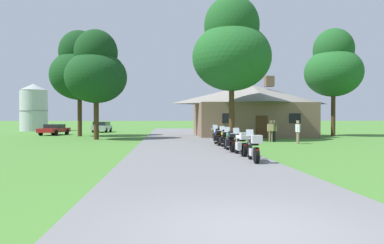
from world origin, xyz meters
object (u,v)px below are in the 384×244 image
at_px(motorcycle_blue_fifth_in_row, 218,137).
at_px(bystander_tan_shirt_beside_signpost, 271,130).
at_px(tree_left_far, 80,69).
at_px(parked_red_sedan_far_left, 54,129).
at_px(motorcycle_silver_second_in_row, 241,144).
at_px(bystander_olive_shirt_near_lodge, 274,130).
at_px(motorcycle_green_third_in_row, 231,141).
at_px(motorcycle_white_farthest_in_row, 217,135).
at_px(bystander_white_shirt_by_tree, 298,131).
at_px(tree_right_of_lodge, 333,66).
at_px(tree_left_near, 96,70).
at_px(tree_by_lodge_front, 232,48).
at_px(motorcycle_yellow_fourth_in_row, 225,139).
at_px(metal_silo_distant, 34,107).
at_px(parked_silver_suv_far_left, 102,126).
at_px(motorcycle_black_nearest_to_camera, 254,148).

xyz_separation_m(motorcycle_blue_fifth_in_row, bystander_tan_shirt_beside_signpost, (4.72, 3.74, 0.34)).
relative_size(tree_left_far, parked_red_sedan_far_left, 2.44).
height_order(motorcycle_silver_second_in_row, bystander_olive_shirt_near_lodge, bystander_olive_shirt_near_lodge).
distance_m(motorcycle_green_third_in_row, motorcycle_white_farthest_in_row, 6.95).
xyz_separation_m(motorcycle_blue_fifth_in_row, tree_left_far, (-12.33, 13.95, 6.38)).
xyz_separation_m(motorcycle_green_third_in_row, bystander_tan_shirt_beside_signpost, (4.70, 8.25, 0.34)).
bearing_deg(bystander_white_shirt_by_tree, tree_right_of_lodge, 141.27).
height_order(tree_left_near, tree_by_lodge_front, tree_by_lodge_front).
distance_m(motorcycle_white_farthest_in_row, bystander_tan_shirt_beside_signpost, 4.64).
bearing_deg(motorcycle_white_farthest_in_row, bystander_olive_shirt_near_lodge, 16.26).
height_order(motorcycle_yellow_fourth_in_row, motorcycle_white_farthest_in_row, same).
xyz_separation_m(motorcycle_green_third_in_row, tree_left_near, (-9.53, 12.53, 5.46)).
height_order(motorcycle_blue_fifth_in_row, tree_right_of_lodge, tree_right_of_lodge).
relative_size(motorcycle_white_farthest_in_row, bystander_olive_shirt_near_lodge, 1.24).
height_order(tree_left_near, metal_silo_distant, tree_left_near).
distance_m(bystander_olive_shirt_near_lodge, metal_silo_distant, 38.28).
height_order(bystander_tan_shirt_beside_signpost, tree_right_of_lodge, tree_right_of_lodge).
height_order(motorcycle_blue_fifth_in_row, parked_silver_suv_far_left, parked_silver_suv_far_left).
distance_m(metal_silo_distant, parked_silver_suv_far_left, 12.26).
bearing_deg(motorcycle_silver_second_in_row, metal_silo_distant, 119.01).
xyz_separation_m(motorcycle_black_nearest_to_camera, bystander_white_shirt_by_tree, (5.97, 10.75, 0.33)).
xyz_separation_m(motorcycle_white_farthest_in_row, bystander_tan_shirt_beside_signpost, (4.44, 1.31, 0.34)).
relative_size(metal_silo_distant, parked_silver_suv_far_left, 1.48).
height_order(motorcycle_green_third_in_row, tree_left_far, tree_left_far).
height_order(metal_silo_distant, parked_silver_suv_far_left, metal_silo_distant).
xyz_separation_m(motorcycle_blue_fifth_in_row, motorcycle_white_farthest_in_row, (0.28, 2.43, 0.00)).
xyz_separation_m(tree_left_far, metal_silo_distant, (-10.42, 16.15, -3.53)).
relative_size(motorcycle_blue_fifth_in_row, motorcycle_white_farthest_in_row, 1.00).
distance_m(motorcycle_blue_fifth_in_row, bystander_tan_shirt_beside_signpost, 6.03).
bearing_deg(tree_left_near, motorcycle_white_farthest_in_row, -29.70).
bearing_deg(tree_left_far, tree_right_of_lodge, -3.40).
bearing_deg(tree_left_far, motorcycle_yellow_fourth_in_row, -52.69).
bearing_deg(motorcycle_silver_second_in_row, motorcycle_blue_fifth_in_row, 88.37).
bearing_deg(bystander_tan_shirt_beside_signpost, motorcycle_silver_second_in_row, 67.86).
xyz_separation_m(motorcycle_black_nearest_to_camera, motorcycle_green_third_in_row, (-0.12, 4.55, -0.01)).
bearing_deg(motorcycle_white_farthest_in_row, parked_silver_suv_far_left, 118.21).
bearing_deg(motorcycle_black_nearest_to_camera, parked_silver_suv_far_left, 113.16).
distance_m(bystander_olive_shirt_near_lodge, tree_by_lodge_front, 7.72).
height_order(motorcycle_white_farthest_in_row, tree_right_of_lodge, tree_right_of_lodge).
distance_m(motorcycle_yellow_fourth_in_row, tree_left_near, 15.11).
bearing_deg(motorcycle_blue_fifth_in_row, tree_right_of_lodge, 40.04).
distance_m(bystander_olive_shirt_near_lodge, parked_red_sedan_far_left, 24.56).
bearing_deg(motorcycle_blue_fifth_in_row, tree_by_lodge_front, 69.67).
bearing_deg(tree_left_near, bystander_tan_shirt_beside_signpost, -16.72).
bearing_deg(motorcycle_black_nearest_to_camera, bystander_olive_shirt_near_lodge, 72.82).
bearing_deg(bystander_tan_shirt_beside_signpost, metal_silo_distant, -42.19).
bearing_deg(bystander_olive_shirt_near_lodge, motorcycle_white_farthest_in_row, 68.00).
bearing_deg(motorcycle_white_farthest_in_row, tree_right_of_lodge, 35.51).
bearing_deg(tree_left_far, motorcycle_green_third_in_row, -56.23).
bearing_deg(parked_red_sedan_far_left, parked_silver_suv_far_left, 75.07).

